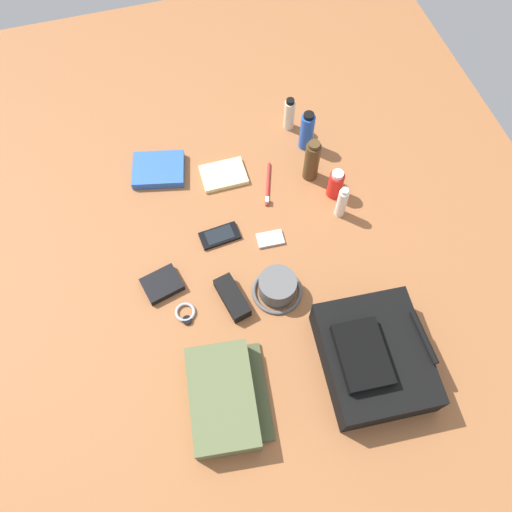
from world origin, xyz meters
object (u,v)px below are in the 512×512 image
(cologne_bottle, at_px, (312,161))
(notepad, at_px, (223,175))
(paperback_novel, at_px, (159,170))
(wallet, at_px, (162,285))
(toothpaste_tube, at_px, (342,202))
(toothbrush, at_px, (268,186))
(bucket_hat, at_px, (277,287))
(sunscreen_spray, at_px, (336,184))
(backpack, at_px, (373,357))
(toiletry_pouch, at_px, (224,398))
(lotion_bottle, at_px, (289,114))
(wristwatch, at_px, (185,313))
(sunglasses_case, at_px, (232,298))
(cell_phone, at_px, (220,236))
(media_player, at_px, (270,239))
(deodorant_spray, at_px, (307,131))

(cologne_bottle, bearing_deg, notepad, -105.54)
(paperback_novel, distance_m, wallet, 0.43)
(toothpaste_tube, height_order, toothbrush, toothpaste_tube)
(toothpaste_tube, bearing_deg, bucket_hat, -52.74)
(bucket_hat, relative_size, sunscreen_spray, 1.37)
(backpack, relative_size, toiletry_pouch, 1.17)
(toiletry_pouch, bearing_deg, lotion_bottle, 152.26)
(toothpaste_tube, xyz_separation_m, wristwatch, (0.21, -0.56, -0.06))
(wristwatch, bearing_deg, toothbrush, 135.39)
(bucket_hat, xyz_separation_m, sunglasses_case, (-0.01, -0.14, -0.01))
(cell_phone, xyz_separation_m, notepad, (-0.23, 0.07, 0.00))
(toiletry_pouch, xyz_separation_m, lotion_bottle, (-0.88, 0.46, 0.02))
(bucket_hat, relative_size, cell_phone, 1.17)
(sunscreen_spray, bearing_deg, cell_phone, -82.00)
(lotion_bottle, relative_size, toothbrush, 0.78)
(backpack, height_order, media_player, backpack)
(backpack, height_order, toothbrush, backpack)
(cologne_bottle, height_order, sunglasses_case, cologne_bottle)
(bucket_hat, xyz_separation_m, cologne_bottle, (-0.38, 0.24, 0.05))
(deodorant_spray, xyz_separation_m, cell_phone, (0.28, -0.38, -0.07))
(bucket_hat, distance_m, paperback_novel, 0.60)
(toiletry_pouch, xyz_separation_m, wallet, (-0.38, -0.10, -0.03))
(lotion_bottle, xyz_separation_m, toothbrush, (0.24, -0.15, -0.06))
(wallet, bearing_deg, deodorant_spray, 109.99)
(bucket_hat, distance_m, media_player, 0.18)
(media_player, bearing_deg, wristwatch, -61.11)
(toothpaste_tube, bearing_deg, wallet, -80.76)
(lotion_bottle, xyz_separation_m, sunscreen_spray, (0.32, 0.06, -0.01))
(wristwatch, bearing_deg, sunglasses_case, 91.56)
(toothbrush, bearing_deg, toothpaste_tube, 49.99)
(toiletry_pouch, distance_m, cell_phone, 0.52)
(lotion_bottle, distance_m, cell_phone, 0.52)
(lotion_bottle, bearing_deg, toiletry_pouch, -27.74)
(paperback_novel, bearing_deg, deodorant_spray, 87.05)
(toiletry_pouch, height_order, notepad, toiletry_pouch)
(sunglasses_case, bearing_deg, wristwatch, -101.24)
(cologne_bottle, bearing_deg, sunscreen_spray, 29.90)
(backpack, xyz_separation_m, sunglasses_case, (-0.29, -0.32, -0.04))
(backpack, xyz_separation_m, toothpaste_tube, (-0.49, 0.09, 0.01))
(media_player, bearing_deg, sunscreen_spray, 113.72)
(deodorant_spray, relative_size, toothbrush, 0.92)
(sunglasses_case, bearing_deg, toothbrush, 136.13)
(cell_phone, height_order, notepad, notepad)
(wallet, bearing_deg, cologne_bottle, 101.53)
(deodorant_spray, bearing_deg, backpack, -5.58)
(toothbrush, distance_m, sunglasses_case, 0.43)
(wristwatch, bearing_deg, deodorant_spray, 133.00)
(sunglasses_case, bearing_deg, sunscreen_spray, 110.71)
(bucket_hat, distance_m, deodorant_spray, 0.58)
(bucket_hat, height_order, cologne_bottle, cologne_bottle)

